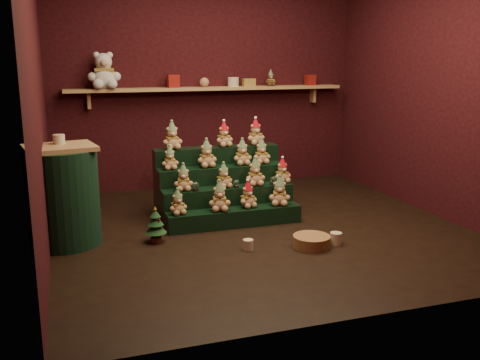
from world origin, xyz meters
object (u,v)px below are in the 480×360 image
object	(u,v)px
riser_tier_front	(234,217)
snow_globe_b	(236,184)
mug_left	(248,245)
brown_bear	(271,78)
side_table	(63,196)
white_bear	(104,66)
mini_christmas_tree	(156,225)
snow_globe_a	(196,186)
wicker_basket	(311,241)
snow_globe_c	(273,181)
mug_right	(336,238)

from	to	relation	value
riser_tier_front	snow_globe_b	bearing A→B (deg)	65.22
mug_left	brown_bear	xyz separation A→B (m)	(1.14, 2.38, 1.37)
side_table	riser_tier_front	bearing A→B (deg)	-9.30
white_bear	brown_bear	distance (m)	2.14
snow_globe_b	mini_christmas_tree	bearing A→B (deg)	-156.51
mug_left	snow_globe_a	bearing A→B (deg)	107.21
wicker_basket	brown_bear	size ratio (longest dim) A/B	1.69
wicker_basket	brown_bear	world-z (taller)	brown_bear
snow_globe_c	white_bear	distance (m)	2.49
mug_left	wicker_basket	distance (m)	0.58
snow_globe_a	snow_globe_b	xyz separation A→B (m)	(0.44, 0.00, -0.01)
snow_globe_b	mug_left	distance (m)	0.95
snow_globe_c	wicker_basket	size ratio (longest dim) A/B	0.27
snow_globe_a	white_bear	bearing A→B (deg)	115.80
white_bear	snow_globe_b	bearing A→B (deg)	-51.55
mug_left	mug_right	world-z (taller)	mug_right
snow_globe_b	mug_right	world-z (taller)	snow_globe_b
snow_globe_b	brown_bear	bearing A→B (deg)	57.54
snow_globe_a	white_bear	distance (m)	2.06
side_table	snow_globe_b	bearing A→B (deg)	-4.02
snow_globe_a	white_bear	xyz separation A→B (m)	(-0.74, 1.52, 1.18)
side_table	mug_right	size ratio (longest dim) A/B	8.34
snow_globe_a	snow_globe_c	size ratio (longest dim) A/B	1.04
mug_right	snow_globe_c	bearing A→B (deg)	103.75
mini_christmas_tree	white_bear	distance (m)	2.40
side_table	white_bear	distance (m)	2.12
snow_globe_c	wicker_basket	distance (m)	1.04
brown_bear	mug_left	bearing A→B (deg)	-114.62
snow_globe_a	white_bear	size ratio (longest dim) A/B	0.17
side_table	mug_right	xyz separation A→B (m)	(2.37, -0.80, -0.40)
snow_globe_c	brown_bear	distance (m)	1.91
mini_christmas_tree	mug_left	world-z (taller)	mini_christmas_tree
snow_globe_a	white_bear	world-z (taller)	white_bear
white_bear	wicker_basket	bearing A→B (deg)	-56.93
snow_globe_b	brown_bear	size ratio (longest dim) A/B	0.42
snow_globe_b	snow_globe_c	size ratio (longest dim) A/B	0.93
mug_left	brown_bear	bearing A→B (deg)	64.54
wicker_basket	snow_globe_a	bearing A→B (deg)	130.60
snow_globe_a	snow_globe_b	bearing A→B (deg)	0.00
mini_christmas_tree	wicker_basket	xyz separation A→B (m)	(1.32, -0.58, -0.12)
mini_christmas_tree	snow_globe_a	bearing A→B (deg)	39.50
wicker_basket	white_bear	size ratio (longest dim) A/B	0.63
mug_left	white_bear	distance (m)	3.01
snow_globe_a	snow_globe_c	world-z (taller)	snow_globe_a
mug_left	snow_globe_b	bearing A→B (deg)	79.00
snow_globe_b	riser_tier_front	bearing A→B (deg)	-114.78
snow_globe_b	mug_left	xyz separation A→B (m)	(-0.17, -0.86, -0.36)
snow_globe_c	brown_bear	xyz separation A→B (m)	(0.56, 1.52, 1.02)
riser_tier_front	snow_globe_b	xyz separation A→B (m)	(0.07, 0.16, 0.31)
snow_globe_c	brown_bear	size ratio (longest dim) A/B	0.45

